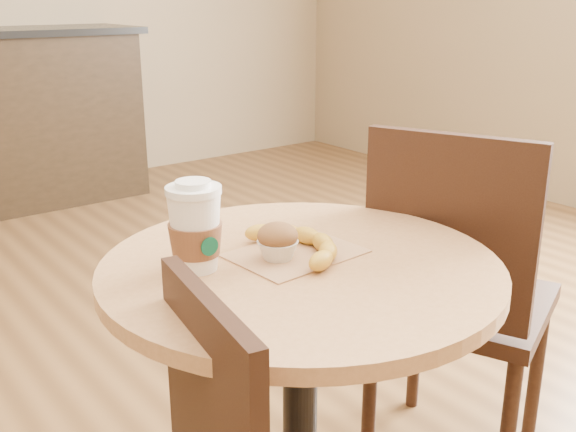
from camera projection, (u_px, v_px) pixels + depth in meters
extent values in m
cylinder|color=black|center=(300.00, 431.00, 1.38)|extent=(0.07, 0.07, 0.72)
cylinder|color=tan|center=(301.00, 269.00, 1.27)|extent=(0.76, 0.76, 0.03)
cube|color=black|center=(212.00, 412.00, 1.01)|extent=(0.09, 0.34, 0.38)
cube|color=black|center=(463.00, 303.00, 1.74)|extent=(0.54, 0.54, 0.04)
cylinder|color=black|center=(536.00, 369.00, 1.88)|extent=(0.04, 0.04, 0.47)
cylinder|color=black|center=(416.00, 338.00, 2.05)|extent=(0.04, 0.04, 0.47)
cylinder|color=black|center=(370.00, 395.00, 1.76)|extent=(0.04, 0.04, 0.47)
cube|color=black|center=(449.00, 230.00, 1.51)|extent=(0.18, 0.38, 0.44)
cube|color=#A87951|center=(296.00, 253.00, 1.30)|extent=(0.25, 0.20, 0.00)
cylinder|color=white|center=(193.00, 190.00, 1.18)|extent=(0.10, 0.10, 0.01)
cylinder|color=white|center=(193.00, 184.00, 1.18)|extent=(0.06, 0.06, 0.01)
cylinder|color=#07462E|center=(210.00, 247.00, 1.17)|extent=(0.03, 0.00, 0.03)
ellipsoid|color=brown|center=(278.00, 236.00, 1.26)|extent=(0.08, 0.08, 0.05)
ellipsoid|color=#F8E7C7|center=(278.00, 228.00, 1.25)|extent=(0.03, 0.03, 0.02)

